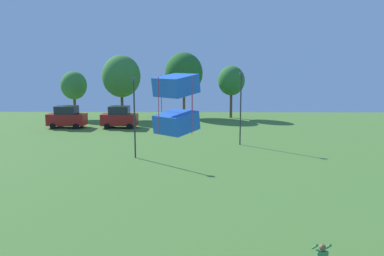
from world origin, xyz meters
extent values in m
sphere|color=brown|center=(2.76, 12.77, 1.61)|extent=(0.23, 0.23, 0.23)
cylinder|color=#3D844C|center=(2.54, 12.87, 1.59)|extent=(0.08, 0.51, 0.39)
cylinder|color=#3D844C|center=(2.98, 12.87, 1.59)|extent=(0.08, 0.51, 0.39)
cube|color=blue|center=(-2.06, 12.68, 6.98)|extent=(1.52, 1.53, 0.71)
cube|color=blue|center=(-2.06, 12.68, 5.82)|extent=(1.52, 1.53, 0.71)
cylinder|color=red|center=(-2.56, 12.18, 6.40)|extent=(0.02, 0.02, 1.74)
cylinder|color=red|center=(-1.56, 12.18, 6.40)|extent=(0.02, 0.02, 1.74)
cylinder|color=red|center=(-2.56, 13.18, 6.40)|extent=(0.02, 0.02, 1.74)
cylinder|color=red|center=(-1.56, 13.18, 6.40)|extent=(0.02, 0.02, 1.74)
cube|color=maroon|center=(-16.30, 45.91, 0.97)|extent=(4.37, 2.06, 1.29)
cube|color=#1E232D|center=(-16.30, 45.91, 2.07)|extent=(2.43, 1.82, 0.91)
cylinder|color=black|center=(-15.01, 44.92, 0.32)|extent=(0.65, 0.25, 0.64)
cylinder|color=black|center=(-14.93, 46.78, 0.32)|extent=(0.65, 0.25, 0.64)
cylinder|color=black|center=(-17.67, 45.05, 0.32)|extent=(0.65, 0.25, 0.64)
cylinder|color=black|center=(-17.58, 46.90, 0.32)|extent=(0.65, 0.25, 0.64)
cube|color=maroon|center=(-10.27, 45.96, 0.96)|extent=(4.10, 1.89, 1.28)
cube|color=#1E232D|center=(-10.27, 45.96, 2.04)|extent=(2.26, 1.72, 0.89)
cylinder|color=black|center=(-9.02, 45.02, 0.32)|extent=(0.64, 0.23, 0.64)
cylinder|color=black|center=(-8.99, 46.86, 0.32)|extent=(0.64, 0.23, 0.64)
cylinder|color=black|center=(-11.55, 45.05, 0.32)|extent=(0.64, 0.23, 0.64)
cylinder|color=black|center=(-11.52, 46.89, 0.32)|extent=(0.64, 0.23, 0.64)
cylinder|color=#2D2D33|center=(2.56, 36.79, 3.17)|extent=(0.12, 0.12, 6.34)
cube|color=#4C4C51|center=(2.56, 36.79, 6.46)|extent=(0.36, 0.20, 0.24)
cylinder|color=#2D2D33|center=(-6.32, 31.62, 3.05)|extent=(0.12, 0.12, 6.10)
cube|color=#4C4C51|center=(-6.32, 31.62, 6.22)|extent=(0.36, 0.20, 0.24)
cylinder|color=brown|center=(-17.59, 53.39, 1.56)|extent=(0.36, 0.36, 3.11)
ellipsoid|color=#3D7F38|center=(-17.59, 53.39, 4.38)|extent=(3.37, 3.37, 3.71)
cylinder|color=brown|center=(-11.23, 53.04, 1.87)|extent=(0.36, 0.36, 3.73)
ellipsoid|color=#3D7F38|center=(-11.23, 53.04, 5.59)|extent=(4.96, 4.96, 5.46)
cylinder|color=brown|center=(-3.18, 55.26, 2.00)|extent=(0.36, 0.36, 3.99)
ellipsoid|color=#286628|center=(-3.18, 55.26, 5.90)|extent=(5.10, 5.10, 5.61)
cylinder|color=brown|center=(3.16, 54.28, 1.82)|extent=(0.36, 0.36, 3.63)
ellipsoid|color=#337533|center=(3.16, 54.28, 4.97)|extent=(3.56, 3.56, 3.91)
camera|label=1|loc=(-1.42, 0.11, 7.78)|focal=38.00mm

